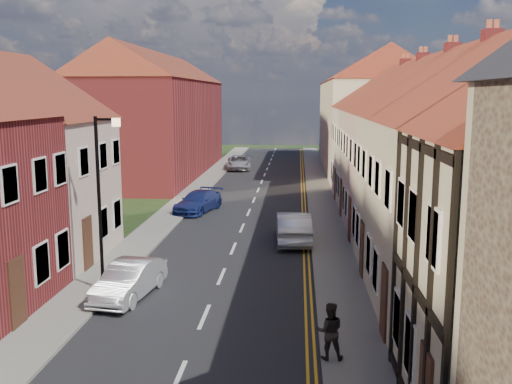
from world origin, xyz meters
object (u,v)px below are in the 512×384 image
lamppost (101,193)px  car_mid (129,280)px  pedestrian_right (329,331)px  car_distant (239,162)px  car_mid_b (293,227)px  car_far (198,202)px

lamppost → car_mid: size_ratio=1.60×
lamppost → pedestrian_right: lamppost is taller
car_distant → pedestrian_right: 38.81m
lamppost → car_distant: (1.21, 33.50, -2.88)m
car_mid → pedestrian_right: pedestrian_right is taller
car_mid_b → pedestrian_right: bearing=91.5°
pedestrian_right → car_mid_b: bearing=-87.1°
car_distant → lamppost: bearing=-96.7°
lamppost → car_distant: lamppost is taller
car_mid → car_mid_b: car_mid_b is taller
lamppost → car_mid: (0.99, -0.44, -2.92)m
lamppost → car_mid: bearing=-24.0°
car_far → pedestrian_right: (6.69, -18.79, 0.26)m
car_far → pedestrian_right: 19.95m
car_mid_b → car_distant: bearing=-81.9°
pedestrian_right → car_mid_b: (-1.03, 12.16, -0.15)m
lamppost → pedestrian_right: 9.30m
car_far → pedestrian_right: size_ratio=2.81×
lamppost → pedestrian_right: bearing=-32.5°
car_far → car_mid: bearing=-74.3°
car_distant → car_mid_b: car_mid_b is taller
lamppost → car_mid_b: 10.21m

